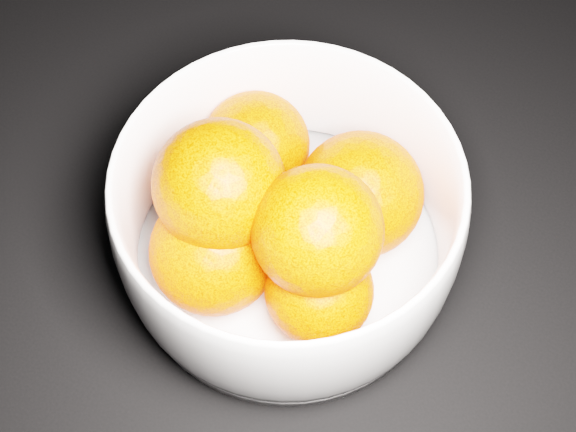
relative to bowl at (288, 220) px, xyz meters
The scene contains 2 objects.
bowl is the anchor object (origin of this frame).
orange_pile 0.01m from the bowl, 142.35° to the right, with size 0.18×0.19×0.14m.
Camera 1 is at (0.36, -0.50, 0.55)m, focal length 50.00 mm.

